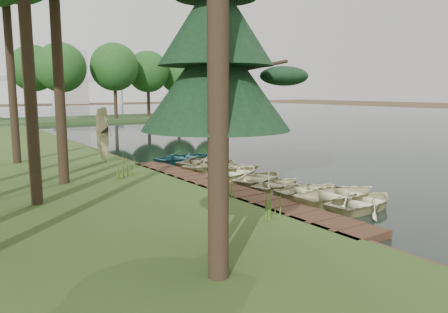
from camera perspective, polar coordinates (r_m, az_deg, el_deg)
ground at (r=20.31m, az=3.48°, el=-4.19°), size 300.00×300.00×0.00m
water at (r=55.39m, az=15.44°, el=3.66°), size 130.00×200.00×0.05m
boardwalk at (r=19.36m, az=-0.27°, el=-4.35°), size 1.60×16.00×0.30m
peninsula at (r=68.79m, az=-17.29°, el=4.65°), size 50.00×14.00×0.45m
far_trees at (r=67.78m, az=-20.26°, el=9.70°), size 45.60×5.60×8.80m
bridge at (r=137.84m, az=-24.43°, el=8.91°), size 95.90×4.00×8.60m
building_a at (r=161.30m, az=-19.47°, el=9.71°), size 10.00×8.00×18.00m
rowboat_0 at (r=17.37m, az=17.67°, el=-5.38°), size 3.80×2.91×0.73m
rowboat_1 at (r=18.06m, az=14.81°, el=-4.56°), size 4.11×3.00×0.83m
rowboat_2 at (r=19.01m, az=10.95°, el=-4.06°), size 3.28×2.45×0.65m
rowboat_3 at (r=19.98m, az=7.09°, el=-3.40°), size 3.40×2.76×0.62m
rowboat_4 at (r=21.13m, az=4.81°, el=-2.62°), size 3.90×3.32×0.68m
rowboat_5 at (r=22.32m, az=1.62°, el=-1.89°), size 4.37×3.81×0.76m
rowboat_6 at (r=23.54m, az=0.49°, el=-1.36°), size 4.28×3.73×0.74m
rowboat_7 at (r=24.58m, az=-1.50°, el=-0.91°), size 4.11×3.26×0.76m
rowboat_8 at (r=25.97m, az=-2.96°, el=-0.49°), size 3.67×2.92×0.68m
rowboat_9 at (r=27.09m, az=-5.19°, el=-0.02°), size 4.17×3.21×0.80m
stored_rowboat at (r=26.67m, az=-15.25°, el=-0.02°), size 3.45×2.63×0.67m
pine_tree at (r=11.17m, az=-1.10°, el=13.98°), size 3.80×3.80×8.30m
reeds_0 at (r=14.45m, az=6.66°, el=-6.12°), size 0.60×0.60×1.06m
reeds_1 at (r=17.20m, az=0.34°, el=-3.57°), size 0.60×0.60×1.12m
reeds_2 at (r=21.58m, az=-13.35°, el=-1.30°), size 0.60×0.60×1.13m
reeds_3 at (r=22.08m, az=-11.95°, el=-1.31°), size 0.60×0.60×0.93m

